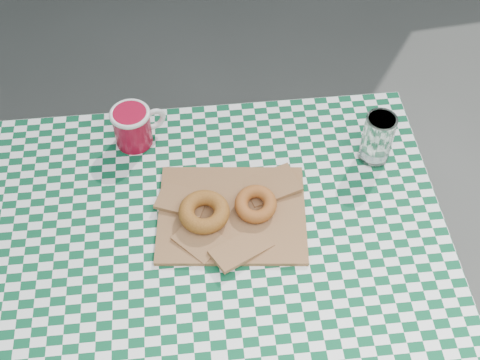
# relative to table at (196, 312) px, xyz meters

# --- Properties ---
(table) EXTENTS (1.20, 0.86, 0.75)m
(table) POSITION_rel_table_xyz_m (0.00, 0.00, 0.00)
(table) COLOR #55381D
(table) RESTS_ON ground
(tablecloth) EXTENTS (1.22, 0.88, 0.01)m
(tablecloth) POSITION_rel_table_xyz_m (0.00, 0.00, 0.38)
(tablecloth) COLOR #0B4A2B
(tablecloth) RESTS_ON table
(paper_bag) EXTENTS (0.38, 0.32, 0.02)m
(paper_bag) POSITION_rel_table_xyz_m (0.11, 0.03, 0.39)
(paper_bag) COLOR #9B7043
(paper_bag) RESTS_ON tablecloth
(bagel_front) EXTENTS (0.13, 0.13, 0.04)m
(bagel_front) POSITION_rel_table_xyz_m (0.04, 0.02, 0.42)
(bagel_front) COLOR #9A5F1F
(bagel_front) RESTS_ON paper_bag
(bagel_back) EXTENTS (0.12, 0.12, 0.03)m
(bagel_back) POSITION_rel_table_xyz_m (0.16, 0.02, 0.41)
(bagel_back) COLOR #A14821
(bagel_back) RESTS_ON paper_bag
(coffee_mug) EXTENTS (0.22, 0.22, 0.10)m
(coffee_mug) POSITION_rel_table_xyz_m (-0.09, 0.29, 0.43)
(coffee_mug) COLOR maroon
(coffee_mug) RESTS_ON tablecloth
(drinking_glass) EXTENTS (0.08, 0.08, 0.13)m
(drinking_glass) POSITION_rel_table_xyz_m (0.47, 0.13, 0.45)
(drinking_glass) COLOR white
(drinking_glass) RESTS_ON tablecloth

